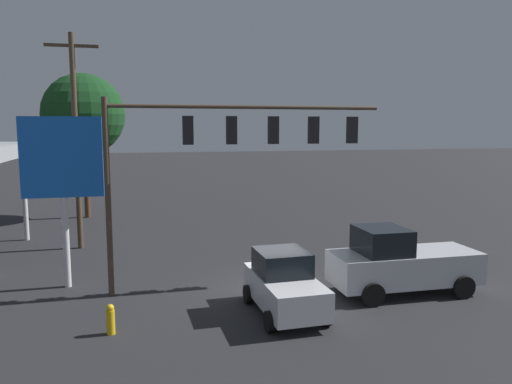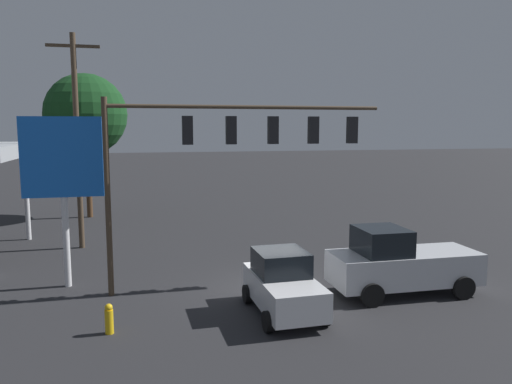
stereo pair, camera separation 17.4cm
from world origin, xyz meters
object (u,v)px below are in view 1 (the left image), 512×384
(traffic_signal_assembly, at_px, (231,142))
(fire_hydrant, at_px, (111,319))
(price_sign, at_px, (62,164))
(street_tree, at_px, (83,115))
(pickup_parked, at_px, (400,263))
(hatchback_crossing, at_px, (284,284))
(utility_pole, at_px, (76,137))

(traffic_signal_assembly, relative_size, fire_hydrant, 11.40)
(price_sign, xyz_separation_m, street_tree, (0.46, -14.78, 2.09))
(pickup_parked, distance_m, street_tree, 22.63)
(pickup_parked, bearing_deg, price_sign, -16.76)
(traffic_signal_assembly, bearing_deg, fire_hydrant, 39.25)
(fire_hydrant, bearing_deg, price_sign, -70.56)
(price_sign, bearing_deg, hatchback_crossing, 147.55)
(price_sign, distance_m, hatchback_crossing, 9.00)
(utility_pole, relative_size, street_tree, 1.10)
(utility_pole, bearing_deg, traffic_signal_assembly, 128.62)
(traffic_signal_assembly, relative_size, hatchback_crossing, 2.61)
(traffic_signal_assembly, distance_m, utility_pole, 9.61)
(fire_hydrant, bearing_deg, utility_pole, -80.60)
(price_sign, distance_m, street_tree, 14.94)
(utility_pole, xyz_separation_m, price_sign, (-0.12, 6.13, -0.85))
(hatchback_crossing, bearing_deg, fire_hydrant, -87.42)
(utility_pole, relative_size, hatchback_crossing, 2.65)
(pickup_parked, distance_m, fire_hydrant, 9.89)
(hatchback_crossing, xyz_separation_m, fire_hydrant, (5.27, 0.37, -0.51))
(utility_pole, height_order, street_tree, utility_pole)
(utility_pole, height_order, hatchback_crossing, utility_pole)
(hatchback_crossing, bearing_deg, utility_pole, -147.65)
(price_sign, distance_m, pickup_parked, 12.53)
(traffic_signal_assembly, height_order, utility_pole, utility_pole)
(traffic_signal_assembly, bearing_deg, street_tree, -68.56)
(price_sign, xyz_separation_m, fire_hydrant, (-1.69, 4.80, -4.10))
(traffic_signal_assembly, bearing_deg, utility_pole, -51.38)
(street_tree, bearing_deg, utility_pole, 92.30)
(price_sign, height_order, fire_hydrant, price_sign)
(price_sign, bearing_deg, utility_pole, -88.91)
(pickup_parked, relative_size, street_tree, 0.57)
(pickup_parked, xyz_separation_m, fire_hydrant, (9.80, 1.18, -0.67))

